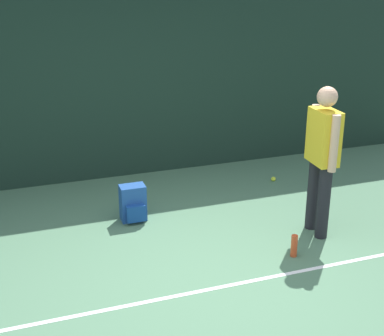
% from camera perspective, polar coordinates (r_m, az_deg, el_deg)
% --- Properties ---
extents(ground_plane, '(12.00, 12.00, 0.00)m').
position_cam_1_polar(ground_plane, '(5.49, 1.41, -11.23)').
color(ground_plane, '#4C7556').
extents(back_fence, '(10.00, 0.10, 2.64)m').
position_cam_1_polar(back_fence, '(7.70, -6.50, 8.66)').
color(back_fence, '#192D23').
rests_on(back_fence, ground).
extents(court_line, '(9.00, 0.05, 0.00)m').
position_cam_1_polar(court_line, '(5.30, 2.36, -12.51)').
color(court_line, white).
rests_on(court_line, ground).
extents(tennis_player, '(0.24, 0.53, 1.70)m').
position_cam_1_polar(tennis_player, '(6.09, 13.53, 1.57)').
color(tennis_player, black).
rests_on(tennis_player, ground).
extents(backpack, '(0.30, 0.28, 0.44)m').
position_cam_1_polar(backpack, '(6.54, -6.20, -3.77)').
color(backpack, '#1E478C').
rests_on(backpack, ground).
extents(tennis_ball_near_player, '(0.07, 0.07, 0.07)m').
position_cam_1_polar(tennis_ball_near_player, '(7.81, 8.54, -1.15)').
color(tennis_ball_near_player, '#CCE033').
rests_on(tennis_ball_near_player, ground).
extents(water_bottle, '(0.07, 0.07, 0.24)m').
position_cam_1_polar(water_bottle, '(5.86, 10.68, -8.04)').
color(water_bottle, '#D84C26').
rests_on(water_bottle, ground).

